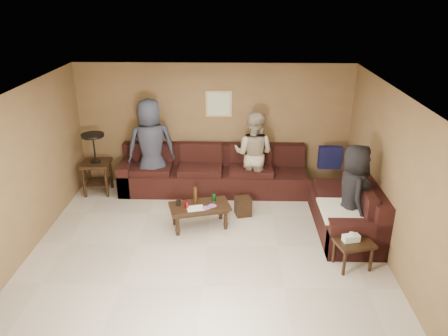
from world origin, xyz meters
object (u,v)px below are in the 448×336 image
object	(u,v)px
waste_bin	(243,206)
side_table_right	(353,244)
end_table_left	(96,162)
person_left	(151,147)
coffee_table	(199,208)
person_right	(353,193)
person_middle	(254,154)
sectional_sofa	(255,188)

from	to	relation	value
waste_bin	side_table_right	bearing A→B (deg)	-44.63
end_table_left	waste_bin	xyz separation A→B (m)	(2.90, -0.85, -0.48)
end_table_left	person_left	xyz separation A→B (m)	(1.10, 0.07, 0.31)
waste_bin	coffee_table	bearing A→B (deg)	-148.81
person_left	waste_bin	bearing A→B (deg)	137.15
waste_bin	end_table_left	bearing A→B (deg)	163.64
side_table_right	person_left	bearing A→B (deg)	143.63
end_table_left	person_right	world-z (taller)	person_right
person_left	person_right	bearing A→B (deg)	139.02
coffee_table	person_middle	distance (m)	1.75
waste_bin	person_left	world-z (taller)	person_left
side_table_right	person_right	size ratio (longest dim) A/B	0.38
sectional_sofa	coffee_table	xyz separation A→B (m)	(-0.98, -0.92, 0.03)
end_table_left	person_middle	distance (m)	3.11
sectional_sofa	waste_bin	world-z (taller)	sectional_sofa
coffee_table	waste_bin	world-z (taller)	coffee_table
side_table_right	person_left	distance (m)	4.23
waste_bin	person_right	size ratio (longest dim) A/B	0.20
coffee_table	sectional_sofa	bearing A→B (deg)	43.25
sectional_sofa	side_table_right	world-z (taller)	sectional_sofa
person_left	coffee_table	bearing A→B (deg)	111.35
sectional_sofa	coffee_table	size ratio (longest dim) A/B	4.20
person_right	sectional_sofa	bearing A→B (deg)	51.79
person_left	person_right	size ratio (longest dim) A/B	1.17
sectional_sofa	person_middle	xyz separation A→B (m)	(-0.02, 0.46, 0.51)
sectional_sofa	waste_bin	distance (m)	0.54
side_table_right	waste_bin	distance (m)	2.23
person_left	person_right	distance (m)	3.90
end_table_left	person_left	size ratio (longest dim) A/B	0.65
coffee_table	waste_bin	size ratio (longest dim) A/B	3.36
sectional_sofa	person_right	bearing A→B (deg)	-38.85
sectional_sofa	person_right	size ratio (longest dim) A/B	2.85
waste_bin	person_left	distance (m)	2.17
person_left	person_middle	distance (m)	2.00
waste_bin	person_middle	world-z (taller)	person_middle
end_table_left	waste_bin	bearing A→B (deg)	-16.36
coffee_table	person_left	size ratio (longest dim) A/B	0.58
waste_bin	person_right	xyz separation A→B (m)	(1.73, -0.75, 0.65)
end_table_left	person_middle	bearing A→B (deg)	1.31
person_right	waste_bin	bearing A→B (deg)	67.26
end_table_left	person_left	distance (m)	1.15
end_table_left	side_table_right	size ratio (longest dim) A/B	1.99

